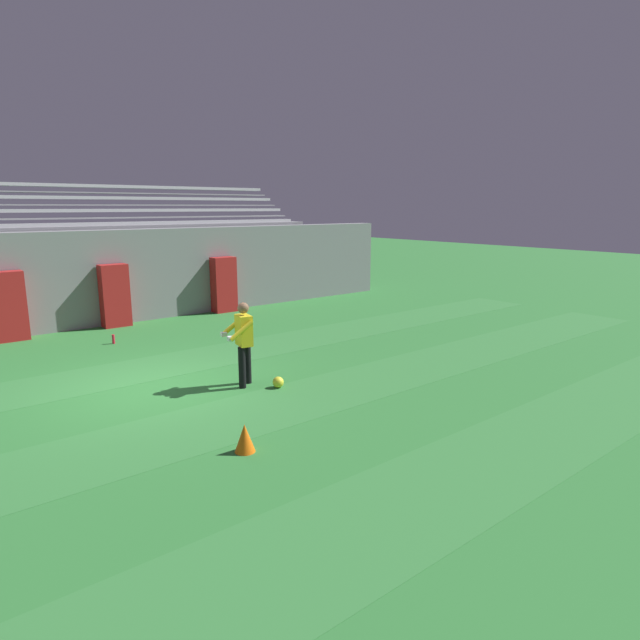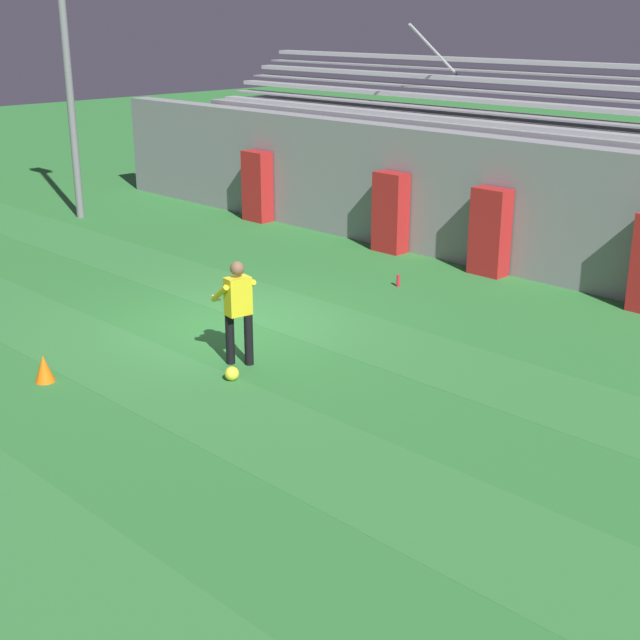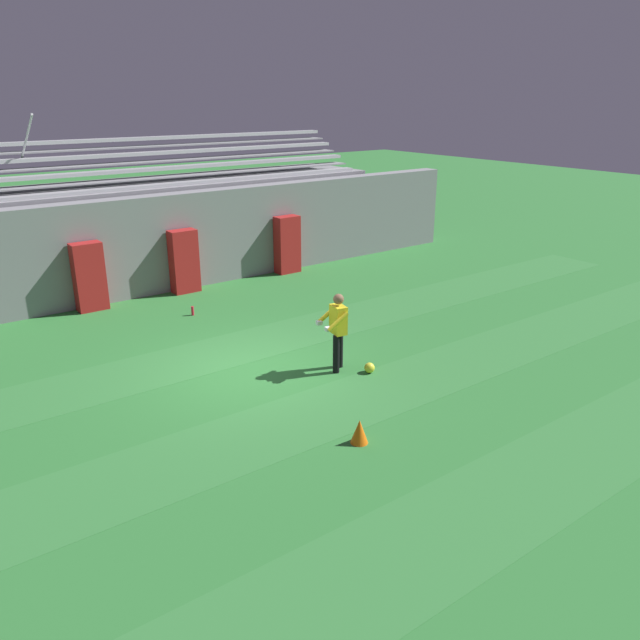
# 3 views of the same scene
# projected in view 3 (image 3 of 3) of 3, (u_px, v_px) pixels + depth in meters

# --- Properties ---
(ground_plane) EXTENTS (80.00, 80.00, 0.00)m
(ground_plane) POSITION_uv_depth(u_px,v_px,m) (249.00, 371.00, 13.10)
(ground_plane) COLOR #2D7533
(turf_stripe_near) EXTENTS (28.00, 1.82, 0.01)m
(turf_stripe_near) POSITION_uv_depth(u_px,v_px,m) (472.00, 517.00, 8.57)
(turf_stripe_near) COLOR #337A38
(turf_stripe_near) RESTS_ON ground
(turf_stripe_mid) EXTENTS (28.00, 1.82, 0.01)m
(turf_stripe_mid) POSITION_uv_depth(u_px,v_px,m) (316.00, 414.00, 11.31)
(turf_stripe_mid) COLOR #337A38
(turf_stripe_mid) RESTS_ON ground
(turf_stripe_far) EXTENTS (28.00, 1.82, 0.01)m
(turf_stripe_far) POSITION_uv_depth(u_px,v_px,m) (221.00, 352.00, 14.05)
(turf_stripe_far) COLOR #337A38
(turf_stripe_far) RESTS_ON ground
(back_wall) EXTENTS (24.00, 0.60, 2.80)m
(back_wall) POSITION_uv_depth(u_px,v_px,m) (130.00, 248.00, 17.53)
(back_wall) COLOR gray
(back_wall) RESTS_ON ground
(padding_pillar_gate_left) EXTENTS (0.78, 0.44, 1.83)m
(padding_pillar_gate_left) POSITION_uv_depth(u_px,v_px,m) (89.00, 277.00, 16.51)
(padding_pillar_gate_left) COLOR #B21E1E
(padding_pillar_gate_left) RESTS_ON ground
(padding_pillar_gate_right) EXTENTS (0.78, 0.44, 1.83)m
(padding_pillar_gate_right) POSITION_uv_depth(u_px,v_px,m) (184.00, 261.00, 18.04)
(padding_pillar_gate_right) COLOR #B21E1E
(padding_pillar_gate_right) RESTS_ON ground
(padding_pillar_far_right) EXTENTS (0.78, 0.44, 1.83)m
(padding_pillar_far_right) POSITION_uv_depth(u_px,v_px,m) (287.00, 245.00, 20.05)
(padding_pillar_far_right) COLOR #B21E1E
(padding_pillar_far_right) RESTS_ON ground
(bleacher_stand) EXTENTS (18.00, 3.35, 5.03)m
(bleacher_stand) POSITION_uv_depth(u_px,v_px,m) (106.00, 233.00, 19.00)
(bleacher_stand) COLOR gray
(bleacher_stand) RESTS_ON ground
(goalkeeper) EXTENTS (0.63, 0.65, 1.67)m
(goalkeeper) POSITION_uv_depth(u_px,v_px,m) (337.00, 327.00, 12.83)
(goalkeeper) COLOR black
(goalkeeper) RESTS_ON ground
(soccer_ball) EXTENTS (0.22, 0.22, 0.22)m
(soccer_ball) POSITION_uv_depth(u_px,v_px,m) (369.00, 368.00, 12.97)
(soccer_ball) COLOR yellow
(soccer_ball) RESTS_ON ground
(traffic_cone) EXTENTS (0.30, 0.30, 0.42)m
(traffic_cone) POSITION_uv_depth(u_px,v_px,m) (359.00, 431.00, 10.33)
(traffic_cone) COLOR orange
(traffic_cone) RESTS_ON ground
(water_bottle) EXTENTS (0.07, 0.07, 0.24)m
(water_bottle) POSITION_uv_depth(u_px,v_px,m) (193.00, 311.00, 16.36)
(water_bottle) COLOR red
(water_bottle) RESTS_ON ground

